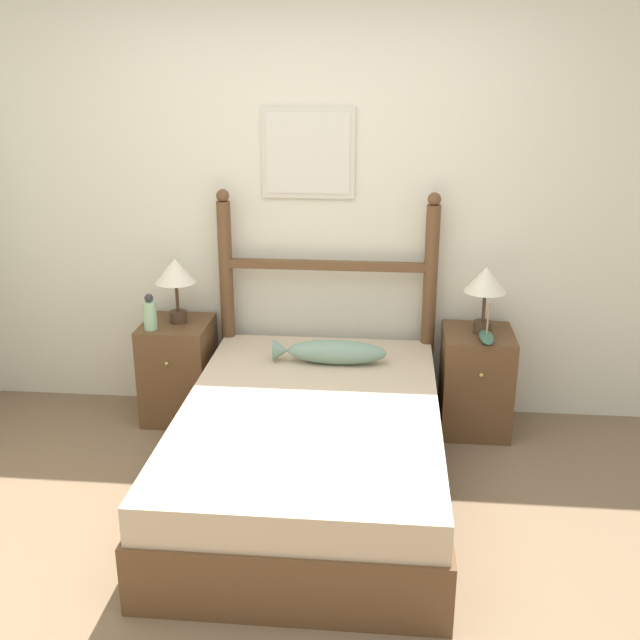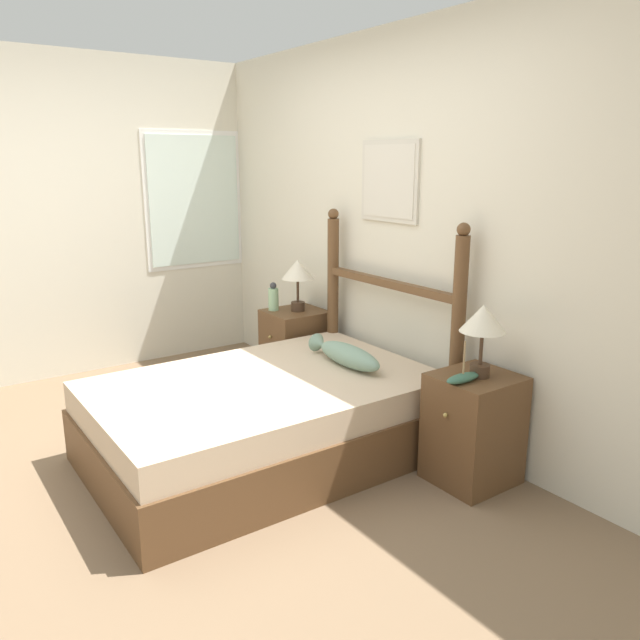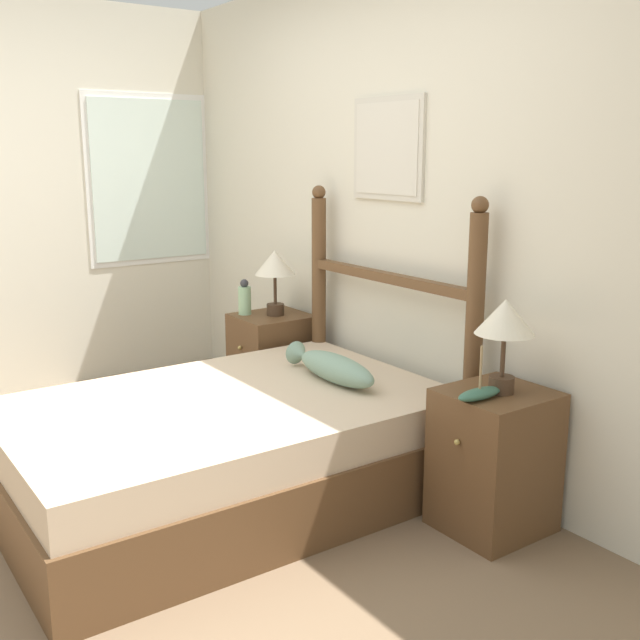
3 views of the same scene
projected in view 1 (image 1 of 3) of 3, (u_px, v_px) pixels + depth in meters
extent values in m
plane|color=#7A6047|center=(269.00, 571.00, 3.25)|extent=(16.00, 16.00, 0.00)
cube|color=beige|center=(310.00, 207.00, 4.46)|extent=(6.40, 0.06, 2.55)
cube|color=beige|center=(308.00, 153.00, 4.32)|extent=(0.54, 0.02, 0.52)
cube|color=beige|center=(308.00, 153.00, 4.31)|extent=(0.48, 0.01, 0.46)
cube|color=brown|center=(311.00, 464.00, 3.81)|extent=(1.31, 1.98, 0.31)
cube|color=#CCB293|center=(310.00, 421.00, 3.73)|extent=(1.27, 1.94, 0.17)
cylinder|color=brown|center=(227.00, 309.00, 4.59)|extent=(0.08, 0.08, 1.32)
sphere|color=brown|center=(223.00, 196.00, 4.36)|extent=(0.08, 0.08, 0.08)
cylinder|color=brown|center=(429.00, 315.00, 4.48)|extent=(0.08, 0.08, 1.32)
sphere|color=brown|center=(434.00, 199.00, 4.25)|extent=(0.08, 0.08, 0.08)
cube|color=brown|center=(327.00, 265.00, 4.44)|extent=(1.23, 0.06, 0.05)
cube|color=brown|center=(179.00, 370.00, 4.59)|extent=(0.40, 0.43, 0.61)
sphere|color=tan|center=(167.00, 364.00, 4.33)|extent=(0.02, 0.02, 0.02)
cube|color=brown|center=(475.00, 381.00, 4.43)|extent=(0.40, 0.43, 0.61)
sphere|color=tan|center=(481.00, 375.00, 4.17)|extent=(0.02, 0.02, 0.02)
cylinder|color=#422D1E|center=(178.00, 317.00, 4.50)|extent=(0.11, 0.11, 0.07)
cylinder|color=#422D1E|center=(177.00, 297.00, 4.45)|extent=(0.02, 0.02, 0.18)
cone|color=beige|center=(175.00, 270.00, 4.40)|extent=(0.24, 0.24, 0.14)
cylinder|color=#422D1E|center=(482.00, 327.00, 4.32)|extent=(0.11, 0.11, 0.07)
cylinder|color=#422D1E|center=(484.00, 307.00, 4.28)|extent=(0.02, 0.02, 0.18)
cone|color=beige|center=(486.00, 279.00, 4.22)|extent=(0.24, 0.24, 0.14)
cylinder|color=#99C699|center=(150.00, 315.00, 4.36)|extent=(0.08, 0.08, 0.17)
sphere|color=#333338|center=(149.00, 298.00, 4.32)|extent=(0.05, 0.05, 0.05)
ellipsoid|color=#386651|center=(487.00, 337.00, 4.19)|extent=(0.08, 0.23, 0.05)
cylinder|color=#997F56|center=(488.00, 318.00, 4.15)|extent=(0.01, 0.01, 0.18)
ellipsoid|color=gray|center=(337.00, 352.00, 4.20)|extent=(0.56, 0.16, 0.14)
cone|color=gray|center=(281.00, 350.00, 4.22)|extent=(0.09, 0.12, 0.12)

